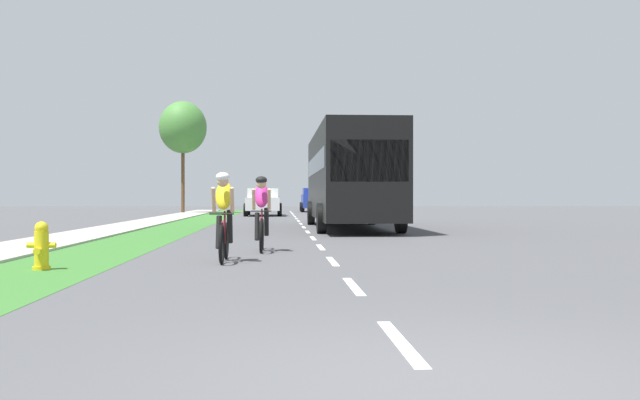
{
  "coord_description": "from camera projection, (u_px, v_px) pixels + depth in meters",
  "views": [
    {
      "loc": [
        -0.97,
        -4.32,
        1.16
      ],
      "look_at": [
        0.38,
        18.43,
        1.05
      ],
      "focal_mm": 39.79,
      "sensor_mm": 36.0,
      "label": 1
    }
  ],
  "objects": [
    {
      "name": "fire_hydrant_yellow",
      "position": [
        41.0,
        246.0,
        11.14
      ],
      "size": [
        0.44,
        0.38,
        0.76
      ],
      "color": "yellow",
      "rests_on": "ground_plane"
    },
    {
      "name": "suv_blue",
      "position": [
        314.0,
        199.0,
        53.8
      ],
      "size": [
        2.15,
        4.7,
        1.79
      ],
      "color": "#23389E",
      "rests_on": "ground_plane"
    },
    {
      "name": "cyclist_lead",
      "position": [
        224.0,
        216.0,
        12.54
      ],
      "size": [
        0.42,
        1.72,
        1.58
      ],
      "color": "black",
      "rests_on": "ground_plane"
    },
    {
      "name": "ground_plane",
      "position": [
        306.0,
        230.0,
        24.34
      ],
      "size": [
        120.0,
        120.0,
        0.0
      ],
      "primitive_type": "plane",
      "color": "#4C4C4F"
    },
    {
      "name": "street_tree_far",
      "position": [
        183.0,
        128.0,
        49.13
      ],
      "size": [
        3.28,
        3.28,
        7.77
      ],
      "color": "brown",
      "rests_on": "ground_plane"
    },
    {
      "name": "pickup_white",
      "position": [
        263.0,
        202.0,
        42.71
      ],
      "size": [
        2.22,
        5.1,
        1.64
      ],
      "color": "silver",
      "rests_on": "ground_plane"
    },
    {
      "name": "grass_verge",
      "position": [
        168.0,
        230.0,
        24.06
      ],
      "size": [
        2.1,
        70.0,
        0.01
      ],
      "primitive_type": "cube",
      "color": "#38722D",
      "rests_on": "ground_plane"
    },
    {
      "name": "lane_markings_center",
      "position": [
        302.0,
        225.0,
        28.33
      ],
      "size": [
        0.12,
        54.3,
        0.01
      ],
      "color": "white",
      "rests_on": "ground_plane"
    },
    {
      "name": "sidewalk_concrete",
      "position": [
        108.0,
        231.0,
        23.94
      ],
      "size": [
        1.95,
        70.0,
        0.1
      ],
      "primitive_type": "cube",
      "color": "#B2ADA3",
      "rests_on": "ground_plane"
    },
    {
      "name": "cyclist_trailing",
      "position": [
        262.0,
        213.0,
        14.92
      ],
      "size": [
        0.42,
        1.72,
        1.58
      ],
      "color": "black",
      "rests_on": "ground_plane"
    },
    {
      "name": "bus_black",
      "position": [
        349.0,
        174.0,
        25.91
      ],
      "size": [
        2.78,
        11.6,
        3.48
      ],
      "color": "black",
      "rests_on": "ground_plane"
    }
  ]
}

